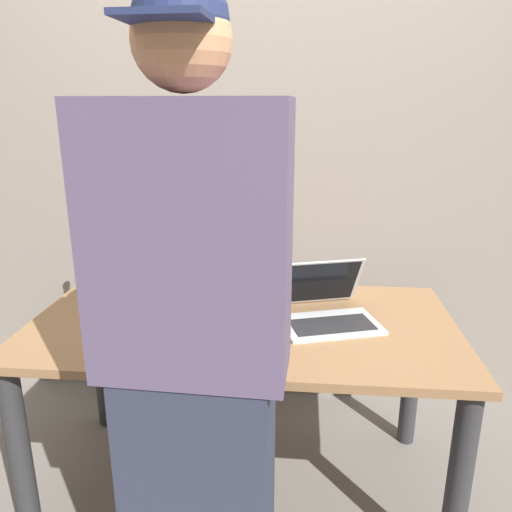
{
  "coord_description": "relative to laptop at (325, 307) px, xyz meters",
  "views": [
    {
      "loc": [
        0.21,
        -1.67,
        1.5
      ],
      "look_at": [
        0.05,
        0.0,
        0.98
      ],
      "focal_mm": 34.81,
      "sensor_mm": 36.0,
      "label": 1
    }
  ],
  "objects": [
    {
      "name": "desk",
      "position": [
        -0.3,
        -0.04,
        -0.17
      ],
      "size": [
        1.55,
        0.82,
        0.73
      ],
      "color": "olive",
      "rests_on": "ground"
    },
    {
      "name": "laptop",
      "position": [
        0.0,
        0.0,
        0.0
      ],
      "size": [
        0.42,
        0.42,
        0.21
      ],
      "color": "#B7BABC",
      "rests_on": "desk"
    },
    {
      "name": "beer_bottle_green",
      "position": [
        -0.86,
        0.2,
        0.07
      ],
      "size": [
        0.07,
        0.07,
        0.3
      ],
      "color": "brown",
      "rests_on": "desk"
    },
    {
      "name": "back_wall",
      "position": [
        -0.3,
        0.69,
        0.52
      ],
      "size": [
        6.0,
        0.1,
        2.6
      ],
      "primitive_type": "cube",
      "color": "gray",
      "rests_on": "ground"
    },
    {
      "name": "beer_bottle_brown",
      "position": [
        -1.02,
        0.26,
        0.08
      ],
      "size": [
        0.07,
        0.07,
        0.33
      ],
      "color": "#472B14",
      "rests_on": "desk"
    },
    {
      "name": "ground_plane",
      "position": [
        -0.3,
        -0.04,
        -0.78
      ],
      "size": [
        8.0,
        8.0,
        0.0
      ],
      "primitive_type": "plane",
      "color": "slate",
      "rests_on": "ground"
    },
    {
      "name": "person_figure",
      "position": [
        -0.35,
        -0.64,
        0.11
      ],
      "size": [
        0.46,
        0.3,
        1.76
      ],
      "color": "#2D3347",
      "rests_on": "ground"
    }
  ]
}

